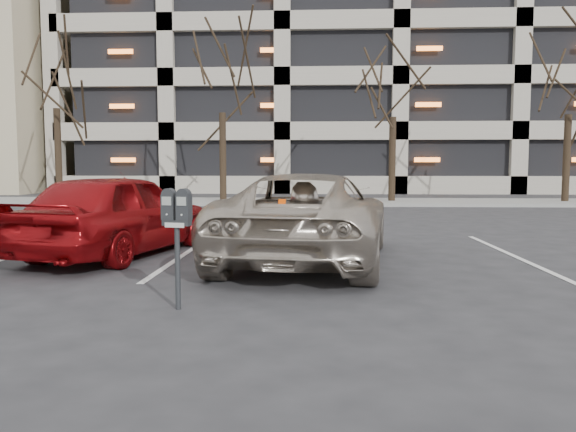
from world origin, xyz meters
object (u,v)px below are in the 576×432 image
Objects in this scene: tree_a at (54,50)px; car_red at (119,214)px; tree_b at (222,57)px; tree_d at (571,59)px; suv_silver at (308,217)px; tree_c at (394,64)px; parking_meter at (177,219)px.

tree_a is 2.10× the size of car_red.
tree_a reaches higher than tree_b.
tree_b reaches higher than tree_d.
tree_a is 1.06× the size of tree_b.
suv_silver is 3.23m from car_red.
tree_a is 16.86m from car_red.
tree_a is 21.01m from tree_d.
tree_b is 1.06× the size of tree_c.
tree_a reaches higher than parking_meter.
tree_b is 1.04× the size of tree_d.
tree_a is at bearing 180.00° from tree_d.
car_red reaches higher than suv_silver.
tree_a is at bearing -45.55° from suv_silver.
tree_d is at bearing -117.77° from suv_silver.
tree_c is at bearing 180.00° from tree_d.
parking_meter is (2.40, -17.52, -5.04)m from tree_b.
tree_d is 20.07m from car_red.
tree_d is at bearing 69.43° from parking_meter.
car_red is at bearing -61.70° from tree_a.
tree_c is (7.00, 0.00, -0.33)m from tree_b.
tree_d reaches higher than suv_silver.
car_red is at bearing -114.83° from tree_c.
suv_silver is at bearing -173.49° from car_red.
tree_b reaches higher than suv_silver.
suv_silver is at bearing -102.77° from tree_c.
tree_a is 1.10× the size of tree_d.
tree_b is at bearing 180.00° from tree_c.
car_red is at bearing -87.83° from tree_b.
tree_d is (14.00, 0.00, -0.22)m from tree_b.
tree_a is at bearing -48.01° from car_red.
tree_d is (7.00, 0.00, 0.11)m from tree_c.
tree_b is (7.00, 0.00, -0.35)m from tree_a.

